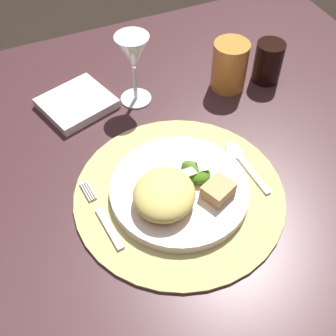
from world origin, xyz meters
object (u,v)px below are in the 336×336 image
(dark_tumbler, at_px, (268,62))
(spoon, at_px, (240,158))
(wine_glass, at_px, (133,55))
(fork, at_px, (103,217))
(dining_table, at_px, (139,212))
(amber_tumbler, at_px, (230,66))
(dinner_plate, at_px, (179,190))
(napkin, at_px, (77,103))

(dark_tumbler, bearing_deg, spoon, -132.15)
(wine_glass, bearing_deg, fork, -121.01)
(dining_table, bearing_deg, amber_tumbler, 26.56)
(spoon, xyz_separation_m, amber_tumbler, (0.09, 0.21, 0.05))
(dinner_plate, height_order, spoon, dinner_plate)
(dinner_plate, bearing_deg, dining_table, 115.47)
(dining_table, relative_size, dark_tumbler, 14.40)
(fork, bearing_deg, wine_glass, 58.99)
(wine_glass, height_order, dark_tumbler, wine_glass)
(dark_tumbler, bearing_deg, napkin, 169.29)
(wine_glass, bearing_deg, spoon, -64.49)
(dining_table, distance_m, napkin, 0.27)
(napkin, distance_m, amber_tumbler, 0.33)
(fork, bearing_deg, dark_tumbler, 25.64)
(napkin, bearing_deg, fork, -97.46)
(napkin, relative_size, amber_tumbler, 1.27)
(fork, height_order, dark_tumbler, dark_tumbler)
(dinner_plate, relative_size, amber_tumbler, 2.26)
(wine_glass, bearing_deg, dark_tumbler, -9.92)
(napkin, relative_size, dark_tumbler, 1.49)
(fork, xyz_separation_m, amber_tumbler, (0.36, 0.23, 0.05))
(fork, relative_size, napkin, 1.15)
(spoon, distance_m, dark_tumbler, 0.26)
(fork, bearing_deg, amber_tumbler, 32.38)
(dining_table, relative_size, spoon, 9.64)
(dining_table, distance_m, dinner_plate, 0.20)
(dining_table, xyz_separation_m, dark_tumbler, (0.36, 0.12, 0.20))
(napkin, height_order, wine_glass, wine_glass)
(napkin, relative_size, wine_glass, 0.88)
(fork, relative_size, spoon, 1.14)
(dining_table, xyz_separation_m, spoon, (0.19, -0.07, 0.16))
(dining_table, height_order, dark_tumbler, dark_tumbler)
(amber_tumbler, height_order, dark_tumbler, amber_tumbler)
(spoon, xyz_separation_m, napkin, (-0.24, 0.27, 0.00))
(dining_table, xyz_separation_m, dinner_plate, (0.05, -0.10, 0.17))
(dining_table, bearing_deg, wine_glass, 68.40)
(napkin, bearing_deg, dining_table, -74.92)
(spoon, relative_size, dark_tumbler, 1.49)
(wine_glass, height_order, amber_tumbler, wine_glass)
(wine_glass, xyz_separation_m, dark_tumbler, (0.29, -0.05, -0.07))
(fork, relative_size, amber_tumbler, 1.46)
(dinner_plate, height_order, napkin, dinner_plate)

